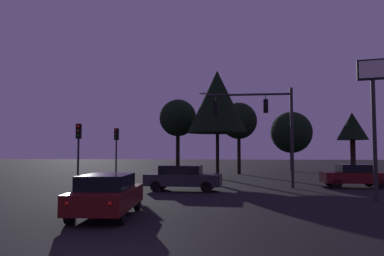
# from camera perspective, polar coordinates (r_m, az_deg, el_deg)

# --- Properties ---
(ground_plane) EXTENTS (168.00, 168.00, 0.00)m
(ground_plane) POSITION_cam_1_polar(r_m,az_deg,el_deg) (32.01, 1.57, -7.89)
(ground_plane) COLOR black
(ground_plane) RESTS_ON ground
(traffic_signal_mast_arm) EXTENTS (6.20, 0.39, 6.56)m
(traffic_signal_mast_arm) POSITION_cam_1_polar(r_m,az_deg,el_deg) (24.83, 11.07, 1.53)
(traffic_signal_mast_arm) COLOR #232326
(traffic_signal_mast_arm) RESTS_ON ground
(traffic_light_corner_left) EXTENTS (0.34, 0.37, 4.16)m
(traffic_light_corner_left) POSITION_cam_1_polar(r_m,az_deg,el_deg) (29.00, -11.62, -2.42)
(traffic_light_corner_left) COLOR #232326
(traffic_light_corner_left) RESTS_ON ground
(traffic_light_corner_right) EXTENTS (0.33, 0.37, 4.03)m
(traffic_light_corner_right) POSITION_cam_1_polar(r_m,az_deg,el_deg) (23.19, -17.13, -2.23)
(traffic_light_corner_right) COLOR #232326
(traffic_light_corner_right) RESTS_ON ground
(car_nearside_lane) EXTENTS (2.24, 4.63, 1.52)m
(car_nearside_lane) POSITION_cam_1_polar(r_m,az_deg,el_deg) (13.94, -12.98, -9.94)
(car_nearside_lane) COLOR #4C0F0F
(car_nearside_lane) RESTS_ON ground
(car_crossing_left) EXTENTS (4.69, 1.98, 1.52)m
(car_crossing_left) POSITION_cam_1_polar(r_m,az_deg,el_deg) (22.37, -1.46, -7.65)
(car_crossing_left) COLOR #232328
(car_crossing_left) RESTS_ON ground
(car_crossing_right) EXTENTS (4.05, 1.93, 1.52)m
(car_crossing_right) POSITION_cam_1_polar(r_m,az_deg,el_deg) (26.63, 23.69, -6.72)
(car_crossing_right) COLOR #4C0F0F
(car_crossing_right) RESTS_ON ground
(store_sign_illuminated) EXTENTS (1.42, 0.53, 6.85)m
(store_sign_illuminated) POSITION_cam_1_polar(r_m,az_deg,el_deg) (20.03, 26.17, 4.39)
(store_sign_illuminated) COLOR #232326
(store_sign_illuminated) RESTS_ON ground
(tree_behind_sign) EXTENTS (5.29, 5.29, 9.59)m
(tree_behind_sign) POSITION_cam_1_polar(r_m,az_deg,el_deg) (32.92, 3.92, 4.07)
(tree_behind_sign) COLOR black
(tree_behind_sign) RESTS_ON ground
(tree_left_far) EXTENTS (3.87, 3.87, 7.56)m
(tree_left_far) POSITION_cam_1_polar(r_m,az_deg,el_deg) (39.36, 7.22, 1.06)
(tree_left_far) COLOR black
(tree_left_far) RESTS_ON ground
(tree_center_horizon) EXTENTS (5.03, 5.03, 7.23)m
(tree_center_horizon) POSITION_cam_1_polar(r_m,az_deg,el_deg) (46.48, 15.08, -0.67)
(tree_center_horizon) COLOR black
(tree_center_horizon) RESTS_ON ground
(tree_right_cluster) EXTENTS (2.93, 2.93, 6.18)m
(tree_right_cluster) POSITION_cam_1_polar(r_m,az_deg,el_deg) (39.00, 23.50, 0.12)
(tree_right_cluster) COLOR black
(tree_right_cluster) RESTS_ON ground
(tree_lot_edge) EXTENTS (3.67, 3.67, 7.55)m
(tree_lot_edge) POSITION_cam_1_polar(r_m,az_deg,el_deg) (36.62, -2.19, 1.51)
(tree_lot_edge) COLOR black
(tree_lot_edge) RESTS_ON ground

